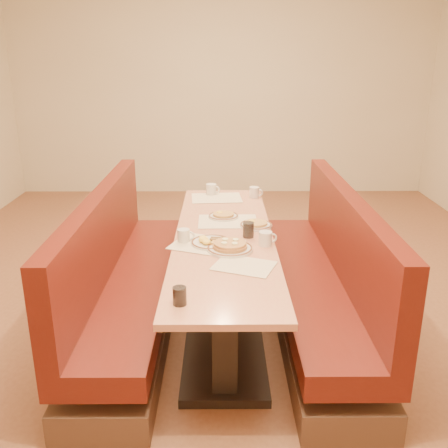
{
  "coord_description": "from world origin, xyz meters",
  "views": [
    {
      "loc": [
        -0.02,
        -3.37,
        1.99
      ],
      "look_at": [
        0.0,
        -0.04,
        0.85
      ],
      "focal_mm": 40.0,
      "sensor_mm": 36.0,
      "label": 1
    }
  ],
  "objects_px": {
    "eggs_plate": "(211,242)",
    "coffee_mug_a": "(266,238)",
    "booth_right": "(322,284)",
    "soda_tumbler_near": "(180,296)",
    "pancake_plate": "(230,247)",
    "coffee_mug_b": "(184,235)",
    "coffee_mug_c": "(255,192)",
    "soda_tumbler_mid": "(248,230)",
    "booth_left": "(126,284)",
    "diner_table": "(224,283)",
    "coffee_mug_d": "(211,189)"
  },
  "relations": [
    {
      "from": "coffee_mug_c",
      "to": "soda_tumbler_mid",
      "type": "relative_size",
      "value": 1.16
    },
    {
      "from": "soda_tumbler_near",
      "to": "soda_tumbler_mid",
      "type": "distance_m",
      "value": 1.09
    },
    {
      "from": "pancake_plate",
      "to": "soda_tumbler_near",
      "type": "distance_m",
      "value": 0.8
    },
    {
      "from": "coffee_mug_a",
      "to": "coffee_mug_c",
      "type": "distance_m",
      "value": 1.2
    },
    {
      "from": "diner_table",
      "to": "coffee_mug_c",
      "type": "bearing_deg",
      "value": 74.12
    },
    {
      "from": "eggs_plate",
      "to": "coffee_mug_d",
      "type": "distance_m",
      "value": 1.28
    },
    {
      "from": "coffee_mug_b",
      "to": "soda_tumbler_near",
      "type": "relative_size",
      "value": 1.22
    },
    {
      "from": "coffee_mug_c",
      "to": "pancake_plate",
      "type": "bearing_deg",
      "value": -87.84
    },
    {
      "from": "coffee_mug_b",
      "to": "soda_tumbler_near",
      "type": "bearing_deg",
      "value": -84.18
    },
    {
      "from": "booth_right",
      "to": "soda_tumbler_near",
      "type": "distance_m",
      "value": 1.49
    },
    {
      "from": "booth_left",
      "to": "booth_right",
      "type": "relative_size",
      "value": 1.0
    },
    {
      "from": "pancake_plate",
      "to": "diner_table",
      "type": "bearing_deg",
      "value": 97.3
    },
    {
      "from": "booth_right",
      "to": "coffee_mug_a",
      "type": "height_order",
      "value": "booth_right"
    },
    {
      "from": "booth_right",
      "to": "coffee_mug_c",
      "type": "bearing_deg",
      "value": 114.22
    },
    {
      "from": "eggs_plate",
      "to": "coffee_mug_d",
      "type": "bearing_deg",
      "value": 90.83
    },
    {
      "from": "booth_left",
      "to": "coffee_mug_d",
      "type": "distance_m",
      "value": 1.34
    },
    {
      "from": "coffee_mug_c",
      "to": "soda_tumbler_near",
      "type": "distance_m",
      "value": 2.11
    },
    {
      "from": "pancake_plate",
      "to": "coffee_mug_d",
      "type": "relative_size",
      "value": 2.37
    },
    {
      "from": "pancake_plate",
      "to": "coffee_mug_b",
      "type": "distance_m",
      "value": 0.35
    },
    {
      "from": "booth_right",
      "to": "soda_tumbler_mid",
      "type": "xyz_separation_m",
      "value": [
        -0.56,
        -0.04,
        0.44
      ]
    },
    {
      "from": "eggs_plate",
      "to": "soda_tumbler_near",
      "type": "xyz_separation_m",
      "value": [
        -0.15,
        -0.86,
        0.03
      ]
    },
    {
      "from": "diner_table",
      "to": "coffee_mug_b",
      "type": "height_order",
      "value": "coffee_mug_b"
    },
    {
      "from": "soda_tumbler_mid",
      "to": "booth_right",
      "type": "bearing_deg",
      "value": 3.61
    },
    {
      "from": "soda_tumbler_near",
      "to": "soda_tumbler_mid",
      "type": "xyz_separation_m",
      "value": [
        0.41,
        1.01,
        0.0
      ]
    },
    {
      "from": "pancake_plate",
      "to": "coffee_mug_b",
      "type": "height_order",
      "value": "coffee_mug_b"
    },
    {
      "from": "diner_table",
      "to": "eggs_plate",
      "type": "distance_m",
      "value": 0.44
    },
    {
      "from": "pancake_plate",
      "to": "coffee_mug_a",
      "type": "xyz_separation_m",
      "value": [
        0.25,
        0.09,
        0.03
      ]
    },
    {
      "from": "booth_left",
      "to": "coffee_mug_a",
      "type": "relative_size",
      "value": 19.53
    },
    {
      "from": "coffee_mug_b",
      "to": "eggs_plate",
      "type": "bearing_deg",
      "value": -11.81
    },
    {
      "from": "booth_left",
      "to": "eggs_plate",
      "type": "bearing_deg",
      "value": -15.7
    },
    {
      "from": "coffee_mug_a",
      "to": "coffee_mug_d",
      "type": "distance_m",
      "value": 1.36
    },
    {
      "from": "booth_right",
      "to": "coffee_mug_c",
      "type": "height_order",
      "value": "booth_right"
    },
    {
      "from": "coffee_mug_a",
      "to": "pancake_plate",
      "type": "bearing_deg",
      "value": -170.49
    },
    {
      "from": "booth_right",
      "to": "eggs_plate",
      "type": "bearing_deg",
      "value": -167.62
    },
    {
      "from": "coffee_mug_a",
      "to": "coffee_mug_d",
      "type": "relative_size",
      "value": 0.99
    },
    {
      "from": "coffee_mug_b",
      "to": "soda_tumbler_mid",
      "type": "distance_m",
      "value": 0.46
    },
    {
      "from": "coffee_mug_a",
      "to": "coffee_mug_d",
      "type": "bearing_deg",
      "value": 95.34
    },
    {
      "from": "coffee_mug_b",
      "to": "coffee_mug_c",
      "type": "bearing_deg",
      "value": 66.87
    },
    {
      "from": "coffee_mug_b",
      "to": "coffee_mug_d",
      "type": "relative_size",
      "value": 0.93
    },
    {
      "from": "eggs_plate",
      "to": "coffee_mug_a",
      "type": "relative_size",
      "value": 2.2
    },
    {
      "from": "diner_table",
      "to": "soda_tumbler_near",
      "type": "bearing_deg",
      "value": -102.72
    },
    {
      "from": "diner_table",
      "to": "pancake_plate",
      "type": "relative_size",
      "value": 8.16
    },
    {
      "from": "booth_left",
      "to": "coffee_mug_c",
      "type": "relative_size",
      "value": 19.76
    },
    {
      "from": "booth_right",
      "to": "coffee_mug_c",
      "type": "distance_m",
      "value": 1.18
    },
    {
      "from": "booth_left",
      "to": "pancake_plate",
      "type": "bearing_deg",
      "value": -20.83
    },
    {
      "from": "coffee_mug_d",
      "to": "soda_tumbler_mid",
      "type": "distance_m",
      "value": 1.17
    },
    {
      "from": "coffee_mug_a",
      "to": "soda_tumbler_mid",
      "type": "height_order",
      "value": "soda_tumbler_mid"
    },
    {
      "from": "coffee_mug_d",
      "to": "soda_tumbler_mid",
      "type": "height_order",
      "value": "soda_tumbler_mid"
    },
    {
      "from": "coffee_mug_a",
      "to": "soda_tumbler_near",
      "type": "bearing_deg",
      "value": -133.04
    },
    {
      "from": "booth_right",
      "to": "coffee_mug_c",
      "type": "relative_size",
      "value": 19.76
    }
  ]
}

